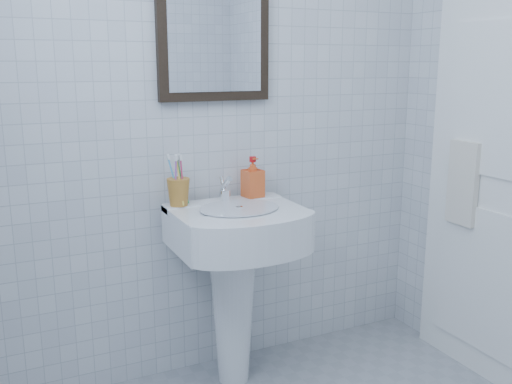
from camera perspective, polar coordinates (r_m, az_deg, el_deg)
wall_back at (r=2.51m, az=-4.86°, el=9.31°), size 2.20×0.02×2.50m
washbasin at (r=2.47m, az=-2.16°, el=-7.34°), size 0.53×0.39×0.82m
faucet at (r=2.47m, az=-3.12°, el=0.14°), size 0.05×0.10×0.12m
toothbrush_cup at (r=2.40m, az=-7.76°, el=-0.01°), size 0.12×0.12×0.12m
soap_dispenser at (r=2.53m, az=-0.33°, el=1.52°), size 0.09×0.09×0.18m
wall_mirror at (r=2.50m, az=-4.22°, el=16.18°), size 0.50×0.04×0.62m
bathroom_door at (r=2.63m, az=23.46°, el=2.97°), size 0.04×0.80×2.00m
towel_ring at (r=2.72m, az=20.56°, el=4.58°), size 0.01×0.18×0.18m
hand_towel at (r=2.74m, az=19.98°, el=0.83°), size 0.03×0.16×0.38m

